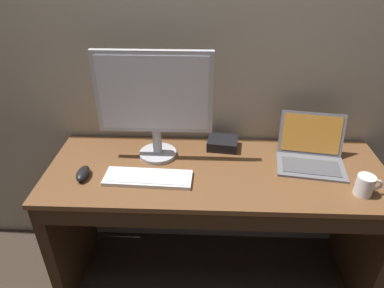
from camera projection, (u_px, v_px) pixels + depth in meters
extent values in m
plane|color=#382D23|center=(212.00, 273.00, 2.07)|extent=(14.00, 14.00, 0.00)
cube|color=brown|center=(217.00, 171.00, 1.68)|extent=(1.66, 0.60, 0.03)
cube|color=#3D2716|center=(70.00, 224.00, 1.90)|extent=(0.06, 0.55, 0.74)
cube|color=#3D2716|center=(362.00, 233.00, 1.85)|extent=(0.06, 0.55, 0.74)
cube|color=#3D2716|center=(218.00, 221.00, 1.46)|extent=(1.59, 0.02, 0.09)
cube|color=slate|center=(310.00, 167.00, 1.68)|extent=(0.35, 0.25, 0.01)
cube|color=#505054|center=(311.00, 167.00, 1.66)|extent=(0.29, 0.17, 0.00)
cube|color=slate|center=(311.00, 134.00, 1.73)|extent=(0.32, 0.12, 0.21)
cube|color=#C67F2D|center=(312.00, 134.00, 1.73)|extent=(0.29, 0.10, 0.18)
cylinder|color=#B7B7BC|center=(158.00, 154.00, 1.77)|extent=(0.19, 0.19, 0.02)
cylinder|color=#B7B7BC|center=(157.00, 141.00, 1.73)|extent=(0.05, 0.05, 0.14)
cube|color=#B7B7BC|center=(154.00, 93.00, 1.58)|extent=(0.55, 0.03, 0.40)
cube|color=silver|center=(153.00, 94.00, 1.57)|extent=(0.51, 0.00, 0.36)
cube|color=white|center=(148.00, 178.00, 1.59)|extent=(0.41, 0.15, 0.02)
cube|color=silver|center=(148.00, 176.00, 1.59)|extent=(0.39, 0.13, 0.00)
ellipsoid|color=black|center=(83.00, 173.00, 1.60)|extent=(0.06, 0.12, 0.04)
cube|color=black|center=(223.00, 143.00, 1.83)|extent=(0.17, 0.15, 0.05)
cylinder|color=white|center=(365.00, 185.00, 1.48)|extent=(0.08, 0.08, 0.09)
torus|color=white|center=(377.00, 185.00, 1.48)|extent=(0.05, 0.01, 0.05)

